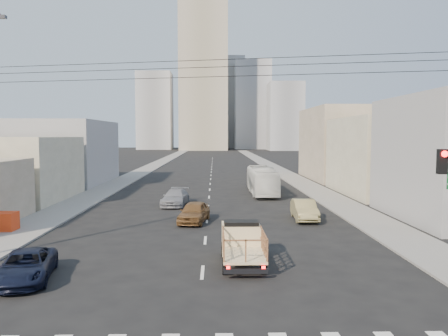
{
  "coord_description": "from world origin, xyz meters",
  "views": [
    {
      "loc": [
        0.55,
        -17.19,
        6.13
      ],
      "look_at": [
        1.32,
        18.11,
        3.5
      ],
      "focal_mm": 35.0,
      "sensor_mm": 36.0,
      "label": 1
    }
  ],
  "objects_px": {
    "flatbed_pickup": "(242,241)",
    "crate_stack": "(1,221)",
    "sedan_brown": "(194,212)",
    "sedan_tan": "(304,210)",
    "city_bus": "(262,180)",
    "navy_pickup": "(26,266)",
    "sedan_grey": "(175,198)"
  },
  "relations": [
    {
      "from": "sedan_tan",
      "to": "crate_stack",
      "type": "height_order",
      "value": "sedan_tan"
    },
    {
      "from": "sedan_tan",
      "to": "sedan_brown",
      "type": "bearing_deg",
      "value": -171.8
    },
    {
      "from": "city_bus",
      "to": "flatbed_pickup",
      "type": "bearing_deg",
      "value": -98.48
    },
    {
      "from": "navy_pickup",
      "to": "sedan_tan",
      "type": "relative_size",
      "value": 1.01
    },
    {
      "from": "sedan_brown",
      "to": "sedan_tan",
      "type": "distance_m",
      "value": 8.04
    },
    {
      "from": "city_bus",
      "to": "sedan_grey",
      "type": "distance_m",
      "value": 11.29
    },
    {
      "from": "sedan_tan",
      "to": "crate_stack",
      "type": "xyz_separation_m",
      "value": [
        -20.09,
        -3.65,
        -0.04
      ]
    },
    {
      "from": "flatbed_pickup",
      "to": "crate_stack",
      "type": "xyz_separation_m",
      "value": [
        -14.87,
        7.18,
        -0.4
      ]
    },
    {
      "from": "flatbed_pickup",
      "to": "sedan_brown",
      "type": "height_order",
      "value": "flatbed_pickup"
    },
    {
      "from": "city_bus",
      "to": "crate_stack",
      "type": "relative_size",
      "value": 5.67
    },
    {
      "from": "city_bus",
      "to": "sedan_tan",
      "type": "xyz_separation_m",
      "value": [
        1.55,
        -14.21,
        -0.69
      ]
    },
    {
      "from": "navy_pickup",
      "to": "sedan_grey",
      "type": "height_order",
      "value": "sedan_grey"
    },
    {
      "from": "city_bus",
      "to": "sedan_tan",
      "type": "distance_m",
      "value": 14.31
    },
    {
      "from": "navy_pickup",
      "to": "sedan_tan",
      "type": "bearing_deg",
      "value": 30.54
    },
    {
      "from": "sedan_tan",
      "to": "crate_stack",
      "type": "relative_size",
      "value": 2.45
    },
    {
      "from": "sedan_brown",
      "to": "sedan_tan",
      "type": "height_order",
      "value": "sedan_brown"
    },
    {
      "from": "sedan_tan",
      "to": "navy_pickup",
      "type": "bearing_deg",
      "value": -135.48
    },
    {
      "from": "city_bus",
      "to": "sedan_grey",
      "type": "height_order",
      "value": "city_bus"
    },
    {
      "from": "sedan_tan",
      "to": "sedan_grey",
      "type": "xyz_separation_m",
      "value": [
        -9.99,
        6.75,
        -0.03
      ]
    },
    {
      "from": "flatbed_pickup",
      "to": "crate_stack",
      "type": "distance_m",
      "value": 16.52
    },
    {
      "from": "navy_pickup",
      "to": "crate_stack",
      "type": "bearing_deg",
      "value": 109.15
    },
    {
      "from": "navy_pickup",
      "to": "sedan_grey",
      "type": "relative_size",
      "value": 0.93
    },
    {
      "from": "flatbed_pickup",
      "to": "navy_pickup",
      "type": "bearing_deg",
      "value": -166.47
    },
    {
      "from": "sedan_brown",
      "to": "sedan_tan",
      "type": "bearing_deg",
      "value": 15.51
    },
    {
      "from": "sedan_grey",
      "to": "city_bus",
      "type": "bearing_deg",
      "value": 47.41
    },
    {
      "from": "crate_stack",
      "to": "flatbed_pickup",
      "type": "bearing_deg",
      "value": -25.77
    },
    {
      "from": "navy_pickup",
      "to": "city_bus",
      "type": "height_order",
      "value": "city_bus"
    },
    {
      "from": "city_bus",
      "to": "sedan_brown",
      "type": "distance_m",
      "value": 16.34
    },
    {
      "from": "sedan_grey",
      "to": "crate_stack",
      "type": "xyz_separation_m",
      "value": [
        -10.1,
        -10.4,
        -0.01
      ]
    },
    {
      "from": "sedan_tan",
      "to": "crate_stack",
      "type": "bearing_deg",
      "value": -167.15
    },
    {
      "from": "city_bus",
      "to": "sedan_tan",
      "type": "height_order",
      "value": "city_bus"
    },
    {
      "from": "sedan_brown",
      "to": "crate_stack",
      "type": "height_order",
      "value": "sedan_brown"
    }
  ]
}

